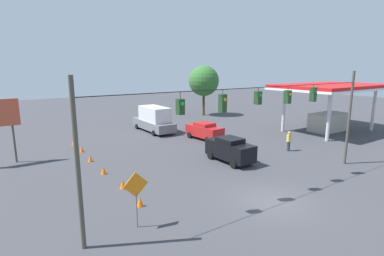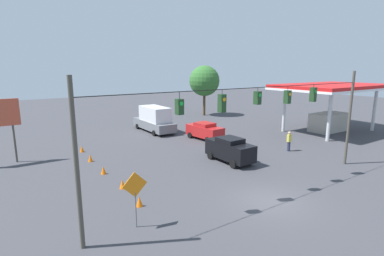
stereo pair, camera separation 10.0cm
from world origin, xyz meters
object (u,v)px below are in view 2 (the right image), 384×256
traffic_cone_fourth (90,158)px  pedestrian (289,141)px  traffic_cone_farthest (74,142)px  traffic_cone_nearest (139,201)px  traffic_cone_fifth (82,149)px  work_zone_sign (135,189)px  overhead_signal_span (257,118)px  sedan_red_oncoming_far (205,131)px  traffic_cone_second (122,184)px  gas_station (331,97)px  tree_horizon_left (204,81)px  traffic_cone_third (103,170)px  box_truck_grey_oncoming_deep (154,119)px  sedan_black_crossing_near (230,149)px

traffic_cone_fourth → pedestrian: (-16.26, 7.06, 0.65)m
traffic_cone_farthest → traffic_cone_nearest: bearing=89.6°
traffic_cone_fifth → work_zone_sign: (1.17, 15.08, 1.69)m
overhead_signal_span → sedan_red_oncoming_far: bearing=-113.7°
sedan_red_oncoming_far → overhead_signal_span: bearing=66.3°
overhead_signal_span → traffic_cone_fourth: size_ratio=34.38×
sedan_red_oncoming_far → traffic_cone_second: size_ratio=7.53×
traffic_cone_second → gas_station: (-27.37, -2.92, 3.83)m
overhead_signal_span → work_zone_sign: 8.23m
traffic_cone_fifth → work_zone_sign: 15.22m
pedestrian → traffic_cone_fifth: bearing=-32.8°
tree_horizon_left → traffic_cone_third: bearing=38.9°
traffic_cone_nearest → work_zone_sign: bearing=62.3°
traffic_cone_nearest → tree_horizon_left: size_ratio=0.08×
traffic_cone_fifth → traffic_cone_farthest: (0.01, -3.04, 0.00)m
box_truck_grey_oncoming_deep → traffic_cone_farthest: (9.67, 1.32, -1.19)m
gas_station → overhead_signal_span: bearing=21.4°
sedan_black_crossing_near → work_zone_sign: (10.62, 5.35, 0.94)m
traffic_cone_nearest → traffic_cone_third: bearing=-89.6°
overhead_signal_span → traffic_cone_third: (6.76, -8.54, -4.44)m
box_truck_grey_oncoming_deep → tree_horizon_left: 14.56m
gas_station → traffic_cone_fourth: bearing=-8.1°
sedan_black_crossing_near → traffic_cone_third: sedan_black_crossing_near is taller
sedan_red_oncoming_far → tree_horizon_left: (-9.64, -13.32, 4.55)m
box_truck_grey_oncoming_deep → traffic_cone_nearest: (9.79, 17.47, -1.19)m
traffic_cone_second → traffic_cone_farthest: (0.01, -13.20, 0.00)m
traffic_cone_fourth → traffic_cone_fifth: bearing=-92.5°
overhead_signal_span → pedestrian: bearing=-152.3°
traffic_cone_nearest → traffic_cone_fourth: bearing=-89.9°
traffic_cone_nearest → gas_station: 28.39m
work_zone_sign → traffic_cone_nearest: bearing=-117.7°
sedan_black_crossing_near → gas_station: size_ratio=0.33×
traffic_cone_fourth → traffic_cone_second: bearing=91.3°
traffic_cone_fourth → sedan_black_crossing_near: bearing=146.2°
sedan_red_oncoming_far → work_zone_sign: (13.50, 12.79, 1.03)m
traffic_cone_second → traffic_cone_third: (0.18, -3.32, 0.00)m
overhead_signal_span → traffic_cone_second: overhead_signal_span is taller
sedan_red_oncoming_far → traffic_cone_farthest: (12.34, -5.33, -0.65)m
traffic_cone_fourth → tree_horizon_left: bearing=-147.0°
traffic_cone_second → traffic_cone_fourth: bearing=-88.7°
traffic_cone_farthest → tree_horizon_left: 23.96m
gas_station → work_zone_sign: (28.55, 7.84, -2.15)m
sedan_black_crossing_near → traffic_cone_nearest: size_ratio=7.30×
sedan_black_crossing_near → sedan_red_oncoming_far: bearing=-111.2°
traffic_cone_nearest → pedestrian: size_ratio=0.33×
traffic_cone_second → traffic_cone_fifth: (0.01, -10.16, 0.00)m
traffic_cone_nearest → traffic_cone_fifth: bearing=-90.6°
pedestrian → traffic_cone_third: bearing=-12.2°
traffic_cone_fifth → gas_station: gas_station is taller
traffic_cone_farthest → tree_horizon_left: tree_horizon_left is taller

